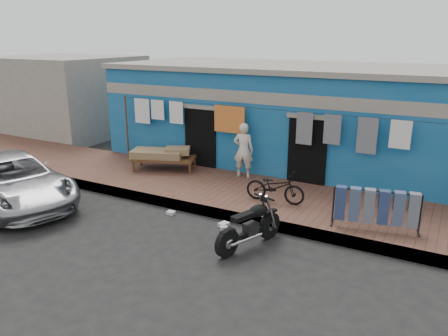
{
  "coord_description": "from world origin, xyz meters",
  "views": [
    {
      "loc": [
        4.91,
        -7.0,
        4.25
      ],
      "look_at": [
        0.0,
        2.0,
        1.15
      ],
      "focal_mm": 35.0,
      "sensor_mm": 36.0,
      "label": 1
    }
  ],
  "objects_px": {
    "seated_person": "(243,150)",
    "motorcycle": "(249,224)",
    "car": "(12,179)",
    "jeans_rack": "(376,208)",
    "charpoy": "(164,159)",
    "bicycle": "(275,184)"
  },
  "relations": [
    {
      "from": "seated_person",
      "to": "jeans_rack",
      "type": "xyz_separation_m",
      "value": [
        4.11,
        -1.9,
        -0.36
      ]
    },
    {
      "from": "car",
      "to": "bicycle",
      "type": "bearing_deg",
      "value": -47.34
    },
    {
      "from": "car",
      "to": "seated_person",
      "type": "relative_size",
      "value": 2.9
    },
    {
      "from": "motorcycle",
      "to": "jeans_rack",
      "type": "distance_m",
      "value": 2.78
    },
    {
      "from": "seated_person",
      "to": "bicycle",
      "type": "bearing_deg",
      "value": 124.25
    },
    {
      "from": "jeans_rack",
      "to": "bicycle",
      "type": "bearing_deg",
      "value": 170.67
    },
    {
      "from": "seated_person",
      "to": "charpoy",
      "type": "relative_size",
      "value": 0.73
    },
    {
      "from": "car",
      "to": "jeans_rack",
      "type": "xyz_separation_m",
      "value": [
        8.74,
        2.38,
        0.04
      ]
    },
    {
      "from": "bicycle",
      "to": "jeans_rack",
      "type": "distance_m",
      "value": 2.53
    },
    {
      "from": "car",
      "to": "jeans_rack",
      "type": "height_order",
      "value": "car"
    },
    {
      "from": "charpoy",
      "to": "jeans_rack",
      "type": "xyz_separation_m",
      "value": [
        6.58,
        -1.36,
        0.11
      ]
    },
    {
      "from": "seated_person",
      "to": "charpoy",
      "type": "xyz_separation_m",
      "value": [
        -2.47,
        -0.54,
        -0.47
      ]
    },
    {
      "from": "seated_person",
      "to": "charpoy",
      "type": "distance_m",
      "value": 2.58
    },
    {
      "from": "charpoy",
      "to": "jeans_rack",
      "type": "bearing_deg",
      "value": -11.65
    },
    {
      "from": "seated_person",
      "to": "jeans_rack",
      "type": "height_order",
      "value": "seated_person"
    },
    {
      "from": "charpoy",
      "to": "jeans_rack",
      "type": "height_order",
      "value": "jeans_rack"
    },
    {
      "from": "seated_person",
      "to": "bicycle",
      "type": "relative_size",
      "value": 1.08
    },
    {
      "from": "seated_person",
      "to": "motorcycle",
      "type": "bearing_deg",
      "value": 104.79
    },
    {
      "from": "motorcycle",
      "to": "car",
      "type": "bearing_deg",
      "value": -154.81
    },
    {
      "from": "bicycle",
      "to": "jeans_rack",
      "type": "height_order",
      "value": "bicycle"
    },
    {
      "from": "car",
      "to": "bicycle",
      "type": "xyz_separation_m",
      "value": [
        6.25,
        2.79,
        0.07
      ]
    },
    {
      "from": "bicycle",
      "to": "seated_person",
      "type": "bearing_deg",
      "value": 42.78
    }
  ]
}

